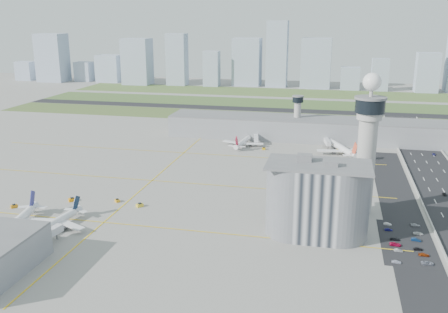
% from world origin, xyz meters
% --- Properties ---
extents(ground, '(1000.00, 1000.00, 0.00)m').
position_xyz_m(ground, '(0.00, 0.00, 0.00)').
color(ground, '#9B9890').
extents(grass_strip_0, '(480.00, 50.00, 0.08)m').
position_xyz_m(grass_strip_0, '(-20.00, 225.00, 0.04)').
color(grass_strip_0, '#3B5327').
rests_on(grass_strip_0, ground).
extents(grass_strip_1, '(480.00, 60.00, 0.08)m').
position_xyz_m(grass_strip_1, '(-20.00, 300.00, 0.04)').
color(grass_strip_1, '#4A6B32').
rests_on(grass_strip_1, ground).
extents(grass_strip_2, '(480.00, 70.00, 0.08)m').
position_xyz_m(grass_strip_2, '(-20.00, 380.00, 0.04)').
color(grass_strip_2, '#4A6932').
rests_on(grass_strip_2, ground).
extents(runway, '(480.00, 22.00, 0.10)m').
position_xyz_m(runway, '(-20.00, 262.00, 0.06)').
color(runway, black).
rests_on(runway, ground).
extents(barrier_left, '(0.60, 500.00, 1.20)m').
position_xyz_m(barrier_left, '(101.00, 0.00, 0.60)').
color(barrier_left, '#9E9E99').
rests_on(barrier_left, ground).
extents(landside_road, '(18.00, 260.00, 0.08)m').
position_xyz_m(landside_road, '(90.00, -10.00, 0.04)').
color(landside_road, black).
rests_on(landside_road, ground).
extents(parking_lot, '(20.00, 44.00, 0.10)m').
position_xyz_m(parking_lot, '(88.00, -22.00, 0.05)').
color(parking_lot, black).
rests_on(parking_lot, ground).
extents(taxiway_line_h_0, '(260.00, 0.60, 0.01)m').
position_xyz_m(taxiway_line_h_0, '(-40.00, -30.00, 0.01)').
color(taxiway_line_h_0, yellow).
rests_on(taxiway_line_h_0, ground).
extents(taxiway_line_h_1, '(260.00, 0.60, 0.01)m').
position_xyz_m(taxiway_line_h_1, '(-40.00, 30.00, 0.01)').
color(taxiway_line_h_1, yellow).
rests_on(taxiway_line_h_1, ground).
extents(taxiway_line_h_2, '(260.00, 0.60, 0.01)m').
position_xyz_m(taxiway_line_h_2, '(-40.00, 90.00, 0.01)').
color(taxiway_line_h_2, yellow).
rests_on(taxiway_line_h_2, ground).
extents(taxiway_line_v, '(0.60, 260.00, 0.01)m').
position_xyz_m(taxiway_line_v, '(-40.00, 30.00, 0.01)').
color(taxiway_line_v, yellow).
rests_on(taxiway_line_v, ground).
extents(control_tower, '(14.00, 14.00, 64.50)m').
position_xyz_m(control_tower, '(72.00, 8.00, 35.04)').
color(control_tower, '#ADAAA5').
rests_on(control_tower, ground).
extents(secondary_tower, '(8.60, 8.60, 31.90)m').
position_xyz_m(secondary_tower, '(30.00, 150.00, 18.80)').
color(secondary_tower, '#ADAAA5').
rests_on(secondary_tower, ground).
extents(admin_building, '(42.00, 24.00, 33.50)m').
position_xyz_m(admin_building, '(51.99, -22.00, 15.30)').
color(admin_building, '#B2B2B7').
rests_on(admin_building, ground).
extents(terminal_pier, '(210.00, 32.00, 15.80)m').
position_xyz_m(terminal_pier, '(40.00, 148.00, 7.90)').
color(terminal_pier, gray).
rests_on(terminal_pier, ground).
extents(airplane_near_b, '(39.46, 44.12, 10.86)m').
position_xyz_m(airplane_near_b, '(-73.06, -44.23, 5.43)').
color(airplane_near_b, white).
rests_on(airplane_near_b, ground).
extents(airplane_near_c, '(34.02, 38.34, 9.62)m').
position_xyz_m(airplane_near_c, '(-57.26, -40.87, 4.81)').
color(airplane_near_c, white).
rests_on(airplane_near_c, ground).
extents(airplane_far_a, '(33.57, 38.24, 9.85)m').
position_xyz_m(airplane_far_a, '(-4.77, 118.09, 4.92)').
color(airplane_far_a, white).
rests_on(airplane_far_a, ground).
extents(airplane_far_b, '(49.70, 53.03, 11.84)m').
position_xyz_m(airplane_far_b, '(63.36, 111.99, 5.92)').
color(airplane_far_b, white).
rests_on(airplane_far_b, ground).
extents(jet_bridge_near_2, '(5.39, 14.31, 5.70)m').
position_xyz_m(jet_bridge_near_2, '(-53.00, -61.00, 2.85)').
color(jet_bridge_near_2, silver).
rests_on(jet_bridge_near_2, ground).
extents(jet_bridge_far_0, '(5.39, 14.31, 5.70)m').
position_xyz_m(jet_bridge_far_0, '(2.00, 132.00, 2.85)').
color(jet_bridge_far_0, silver).
rests_on(jet_bridge_far_0, ground).
extents(jet_bridge_far_1, '(5.39, 14.31, 5.70)m').
position_xyz_m(jet_bridge_far_1, '(52.00, 132.00, 2.85)').
color(jet_bridge_far_1, silver).
rests_on(jet_bridge_far_1, ground).
extents(tug_0, '(3.58, 3.68, 1.78)m').
position_xyz_m(tug_0, '(-89.66, -22.89, 0.89)').
color(tug_0, orange).
rests_on(tug_0, ground).
extents(tug_1, '(4.01, 3.91, 1.93)m').
position_xyz_m(tug_1, '(-66.95, -8.98, 0.97)').
color(tug_1, orange).
rests_on(tug_1, ground).
extents(tug_2, '(3.29, 3.28, 1.60)m').
position_xyz_m(tug_2, '(-44.85, -4.92, 0.80)').
color(tug_2, orange).
rests_on(tug_2, ground).
extents(tug_3, '(3.77, 3.84, 1.85)m').
position_xyz_m(tug_3, '(-31.60, -8.59, 0.93)').
color(tug_3, yellow).
rests_on(tug_3, ground).
extents(tug_4, '(2.20, 3.09, 1.74)m').
position_xyz_m(tug_4, '(11.05, 110.47, 0.87)').
color(tug_4, '#CC9806').
rests_on(tug_4, ground).
extents(tug_5, '(4.11, 3.57, 2.00)m').
position_xyz_m(tug_5, '(61.42, 116.22, 1.00)').
color(tug_5, gold).
rests_on(tug_5, ground).
extents(car_lot_0, '(3.45, 1.43, 1.17)m').
position_xyz_m(car_lot_0, '(82.49, -41.27, 0.59)').
color(car_lot_0, silver).
rests_on(car_lot_0, ground).
extents(car_lot_1, '(3.40, 1.28, 1.11)m').
position_xyz_m(car_lot_1, '(84.18, -31.21, 0.55)').
color(car_lot_1, gray).
rests_on(car_lot_1, ground).
extents(car_lot_2, '(4.63, 2.33, 1.26)m').
position_xyz_m(car_lot_2, '(83.61, -26.08, 0.63)').
color(car_lot_2, '#B5093B').
rests_on(car_lot_2, ground).
extents(car_lot_3, '(3.94, 1.63, 1.14)m').
position_xyz_m(car_lot_3, '(83.94, -21.05, 0.57)').
color(car_lot_3, black).
rests_on(car_lot_3, ground).
extents(car_lot_4, '(3.50, 1.76, 1.14)m').
position_xyz_m(car_lot_4, '(82.24, -11.64, 0.57)').
color(car_lot_4, navy).
rests_on(car_lot_4, ground).
extents(car_lot_5, '(3.43, 1.45, 1.10)m').
position_xyz_m(car_lot_5, '(82.38, -5.65, 0.55)').
color(car_lot_5, white).
rests_on(car_lot_5, ground).
extents(car_lot_6, '(4.77, 2.65, 1.26)m').
position_xyz_m(car_lot_6, '(93.48, -39.95, 0.63)').
color(car_lot_6, gray).
rests_on(car_lot_6, ground).
extents(car_lot_7, '(4.04, 1.68, 1.17)m').
position_xyz_m(car_lot_7, '(93.31, -33.03, 0.58)').
color(car_lot_7, maroon).
rests_on(car_lot_7, ground).
extents(car_lot_8, '(3.69, 1.86, 1.21)m').
position_xyz_m(car_lot_8, '(91.80, -28.41, 0.60)').
color(car_lot_8, black).
rests_on(car_lot_8, ground).
extents(car_lot_9, '(4.09, 2.01, 1.29)m').
position_xyz_m(car_lot_9, '(92.25, -19.86, 0.65)').
color(car_lot_9, '#0B2348').
rests_on(car_lot_9, ground).
extents(car_lot_10, '(4.07, 2.06, 1.10)m').
position_xyz_m(car_lot_10, '(93.98, -13.06, 0.55)').
color(car_lot_10, silver).
rests_on(car_lot_10, ground).
extents(car_lot_11, '(4.10, 1.76, 1.18)m').
position_xyz_m(car_lot_11, '(94.16, -4.32, 0.59)').
color(car_lot_11, '#A6A8AF').
rests_on(car_lot_11, ground).
extents(car_hw_1, '(1.57, 3.80, 1.22)m').
position_xyz_m(car_hw_1, '(113.99, 40.29, 0.61)').
color(car_hw_1, black).
rests_on(car_hw_1, ground).
extents(car_hw_2, '(1.93, 4.01, 1.10)m').
position_xyz_m(car_hw_2, '(122.39, 120.91, 0.55)').
color(car_hw_2, navy).
rests_on(car_hw_2, ground).
extents(car_hw_4, '(1.44, 3.25, 1.09)m').
position_xyz_m(car_hw_4, '(107.16, 181.31, 0.54)').
color(car_hw_4, gray).
rests_on(car_hw_4, ground).
extents(skyline_bldg_0, '(24.05, 19.24, 26.50)m').
position_xyz_m(skyline_bldg_0, '(-377.77, 421.70, 13.25)').
color(skyline_bldg_0, '#9EADC1').
rests_on(skyline_bldg_0, ground).
extents(skyline_bldg_1, '(37.63, 30.10, 65.60)m').
position_xyz_m(skyline_bldg_1, '(-331.22, 417.61, 32.80)').
color(skyline_bldg_1, '#9EADC1').
rests_on(skyline_bldg_1, ground).
extents(skyline_bldg_2, '(22.81, 18.25, 26.79)m').
position_xyz_m(skyline_bldg_2, '(-291.25, 430.16, 13.39)').
color(skyline_bldg_2, '#9EADC1').
rests_on(skyline_bldg_2, ground).
extents(skyline_bldg_3, '(32.30, 25.84, 36.93)m').
position_xyz_m(skyline_bldg_3, '(-252.58, 431.35, 18.47)').
color(skyline_bldg_3, '#9EADC1').
rests_on(skyline_bldg_3, ground).
extents(skyline_bldg_4, '(35.81, 28.65, 60.36)m').
position_xyz_m(skyline_bldg_4, '(-204.47, 415.19, 30.18)').
color(skyline_bldg_4, '#9EADC1').
rests_on(skyline_bldg_4, ground).
extents(skyline_bldg_5, '(25.49, 20.39, 66.89)m').
position_xyz_m(skyline_bldg_5, '(-150.11, 419.66, 33.44)').
color(skyline_bldg_5, '#9EADC1').
rests_on(skyline_bldg_5, ground).
extents(skyline_bldg_6, '(20.04, 16.03, 45.20)m').
position_xyz_m(skyline_bldg_6, '(-102.68, 417.90, 22.60)').
color(skyline_bldg_6, '#9EADC1').
rests_on(skyline_bldg_6, ground).
extents(skyline_bldg_7, '(35.76, 28.61, 61.22)m').
position_xyz_m(skyline_bldg_7, '(-59.44, 436.89, 30.61)').
color(skyline_bldg_7, '#9EADC1').
rests_on(skyline_bldg_7, ground).
extents(skyline_bldg_8, '(26.33, 21.06, 83.39)m').
position_xyz_m(skyline_bldg_8, '(-19.42, 431.56, 41.69)').
color(skyline_bldg_8, '#9EADC1').
rests_on(skyline_bldg_8, ground).
extents(skyline_bldg_9, '(36.96, 29.57, 62.11)m').
position_xyz_m(skyline_bldg_9, '(30.27, 432.32, 31.06)').
color(skyline_bldg_9, '#9EADC1').
rests_on(skyline_bldg_9, ground).
extents(skyline_bldg_10, '(23.01, 18.41, 27.75)m').
position_xyz_m(skyline_bldg_10, '(73.27, 423.68, 13.87)').
color(skyline_bldg_10, '#9EADC1').
rests_on(skyline_bldg_10, ground).
extents(skyline_bldg_11, '(20.22, 16.18, 38.97)m').
position_xyz_m(skyline_bldg_11, '(108.28, 423.34, 19.48)').
color(skyline_bldg_11, '#9EADC1').
rests_on(skyline_bldg_11, ground).
extents(skyline_bldg_12, '(26.14, 20.92, 46.89)m').
position_xyz_m(skyline_bldg_12, '(162.17, 421.29, 23.44)').
color(skyline_bldg_12, '#9EADC1').
rests_on(skyline_bldg_12, ground).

